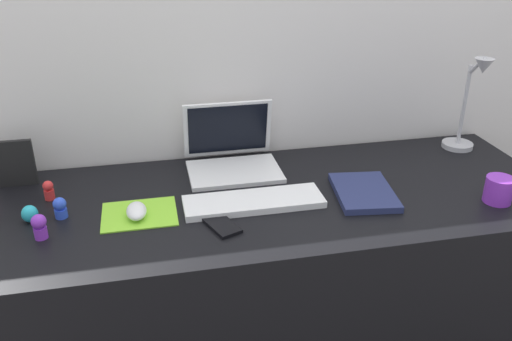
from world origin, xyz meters
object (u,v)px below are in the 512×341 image
at_px(mouse, 136,211).
at_px(desk_lamp, 469,107).
at_px(laptop, 231,152).
at_px(keyboard, 254,202).
at_px(coffee_mug, 499,190).
at_px(toy_figurine_red, 49,190).
at_px(notebook_pad, 364,192).
at_px(picture_frame, 14,163).
at_px(toy_figurine_blue, 60,207).
at_px(cell_phone, 221,225).
at_px(toy_figurine_cyan, 30,214).
at_px(toy_figurine_purple, 39,226).

xyz_separation_m(mouse, desk_lamp, (1.16, 0.24, 0.14)).
relative_size(laptop, desk_lamp, 0.85).
distance_m(laptop, keyboard, 0.28).
relative_size(coffee_mug, toy_figurine_red, 1.36).
bearing_deg(notebook_pad, toy_figurine_red, 176.92).
relative_size(notebook_pad, picture_frame, 1.60).
bearing_deg(toy_figurine_blue, coffee_mug, -7.97).
bearing_deg(picture_frame, notebook_pad, -15.68).
bearing_deg(toy_figurine_blue, laptop, 23.61).
height_order(cell_phone, desk_lamp, desk_lamp).
bearing_deg(toy_figurine_cyan, toy_figurine_red, 74.57).
relative_size(coffee_mug, toy_figurine_blue, 1.34).
bearing_deg(mouse, laptop, 41.09).
bearing_deg(desk_lamp, cell_phone, -160.10).
bearing_deg(picture_frame, toy_figurine_purple, -71.34).
relative_size(cell_phone, toy_figurine_blue, 2.09).
height_order(laptop, toy_figurine_blue, laptop).
height_order(picture_frame, toy_figurine_cyan, picture_frame).
bearing_deg(mouse, picture_frame, 141.87).
relative_size(keyboard, picture_frame, 2.73).
xyz_separation_m(coffee_mug, toy_figurine_red, (-1.30, 0.29, -0.01)).
distance_m(desk_lamp, toy_figurine_cyan, 1.47).
distance_m(keyboard, toy_figurine_red, 0.61).
xyz_separation_m(desk_lamp, toy_figurine_purple, (-1.40, -0.30, -0.13)).
relative_size(mouse, toy_figurine_blue, 1.57).
relative_size(laptop, cell_phone, 2.34).
distance_m(coffee_mug, toy_figurine_purple, 1.30).
bearing_deg(mouse, cell_phone, -23.07).
height_order(coffee_mug, toy_figurine_cyan, coffee_mug).
bearing_deg(picture_frame, keyboard, -21.86).
height_order(mouse, toy_figurine_blue, toy_figurine_blue).
height_order(notebook_pad, toy_figurine_blue, toy_figurine_blue).
xyz_separation_m(notebook_pad, coffee_mug, (0.37, -0.12, 0.03)).
distance_m(desk_lamp, toy_figurine_red, 1.42).
relative_size(cell_phone, picture_frame, 0.85).
relative_size(desk_lamp, toy_figurine_red, 5.87).
xyz_separation_m(toy_figurine_blue, toy_figurine_cyan, (-0.08, -0.01, -0.01)).
bearing_deg(mouse, toy_figurine_red, 146.81).
bearing_deg(mouse, notebook_pad, -0.60).
bearing_deg(mouse, toy_figurine_cyan, 172.16).
bearing_deg(keyboard, coffee_mug, -10.54).
relative_size(laptop, notebook_pad, 1.25).
relative_size(desk_lamp, toy_figurine_purple, 5.04).
bearing_deg(keyboard, toy_figurine_purple, -174.21).
relative_size(desk_lamp, toy_figurine_blue, 5.76).
relative_size(cell_phone, toy_figurine_red, 2.13).
relative_size(desk_lamp, picture_frame, 2.35).
bearing_deg(cell_phone, desk_lamp, -1.70).
xyz_separation_m(laptop, picture_frame, (-0.68, 0.01, 0.02)).
distance_m(mouse, toy_figurine_blue, 0.21).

